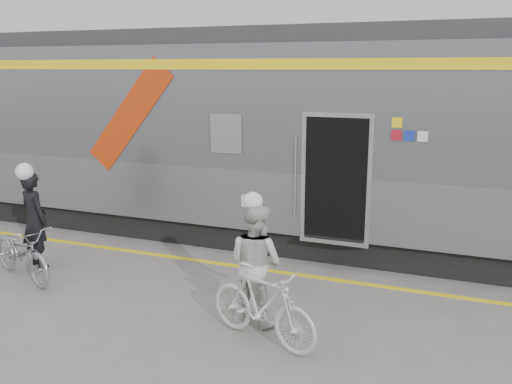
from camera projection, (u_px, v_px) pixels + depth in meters
The scene contains 9 objects.
ground at pixel (193, 321), 7.43m from camera, with size 90.00×90.00×0.00m, color slate.
train at pixel (248, 135), 11.09m from camera, with size 24.00×3.17×4.10m.
safety_strip at pixel (251, 268), 9.38m from camera, with size 24.00×0.12×0.01m, color yellow.
man at pixel (35, 220), 9.30m from camera, with size 0.61×0.40×1.68m, color black.
bicycle_left at pixel (22, 252), 8.82m from camera, with size 0.62×1.76×0.93m, color #989A9F.
woman at pixel (256, 263), 7.29m from camera, with size 0.80×0.62×1.65m, color beige.
bicycle_right at pixel (262, 305), 6.76m from camera, with size 0.47×1.66×1.00m, color #BCBCB7.
helmet_man at pixel (29, 163), 9.08m from camera, with size 0.29×0.29×0.29m, color white.
helmet_woman at pixel (256, 194), 7.08m from camera, with size 0.26×0.26×0.26m, color white.
Camera 1 is at (3.29, -6.06, 3.39)m, focal length 38.00 mm.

